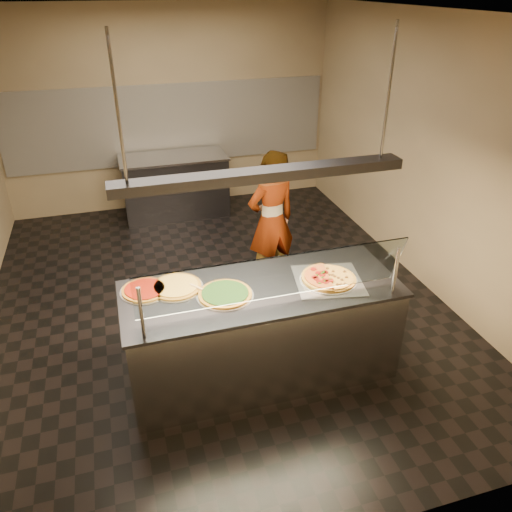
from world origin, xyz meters
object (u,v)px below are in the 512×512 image
object	(u,v)px
half_pizza_sausage	(340,276)
pizza_tomato	(145,289)
heat_lamp_housing	(262,175)
half_pizza_pepperoni	(316,279)
prep_table	(175,185)
pizza_spatula	(203,286)
perforated_tray	(328,280)
worker	(271,221)
pizza_cheese	(176,286)
serving_counter	(261,331)
pizza_spinach	(225,294)
sneeze_guard	(275,279)

from	to	relation	value
half_pizza_sausage	pizza_tomato	xyz separation A→B (m)	(-1.68, 0.29, -0.01)
heat_lamp_housing	pizza_tomato	bearing A→B (deg)	166.27
half_pizza_pepperoni	prep_table	xyz separation A→B (m)	(-0.68, 3.90, -0.50)
half_pizza_pepperoni	pizza_spatula	size ratio (longest dim) A/B	1.84
perforated_tray	worker	size ratio (longest dim) A/B	0.40
pizza_cheese	half_pizza_pepperoni	bearing A→B (deg)	-12.69
serving_counter	pizza_tomato	size ratio (longest dim) A/B	5.75
pizza_spinach	pizza_cheese	size ratio (longest dim) A/B	1.04
pizza_tomato	worker	xyz separation A→B (m)	(1.54, 1.23, -0.11)
heat_lamp_housing	pizza_spinach	bearing A→B (deg)	-175.80
half_pizza_sausage	prep_table	world-z (taller)	half_pizza_sausage
serving_counter	pizza_cheese	bearing A→B (deg)	163.13
half_pizza_sausage	prep_table	xyz separation A→B (m)	(-0.91, 3.91, -0.49)
pizza_spatula	prep_table	bearing A→B (deg)	85.63
half_pizza_sausage	pizza_spinach	xyz separation A→B (m)	(-1.04, 0.03, -0.01)
half_pizza_sausage	worker	xyz separation A→B (m)	(-0.14, 1.52, -0.13)
pizza_tomato	worker	distance (m)	1.97
pizza_spatula	worker	xyz separation A→B (m)	(1.06, 1.35, -0.13)
pizza_tomato	pizza_spatula	distance (m)	0.50
prep_table	perforated_tray	bearing A→B (deg)	-78.48
heat_lamp_housing	half_pizza_sausage	bearing A→B (deg)	-4.46
worker	serving_counter	bearing A→B (deg)	55.09
pizza_spatula	heat_lamp_housing	size ratio (longest dim) A/B	0.12
half_pizza_pepperoni	serving_counter	bearing A→B (deg)	173.65
pizza_spinach	worker	world-z (taller)	worker
pizza_tomato	serving_counter	bearing A→B (deg)	-13.73
prep_table	worker	size ratio (longest dim) A/B	0.96
worker	heat_lamp_housing	size ratio (longest dim) A/B	0.72
pizza_spatula	serving_counter	bearing A→B (deg)	-13.56
serving_counter	heat_lamp_housing	xyz separation A→B (m)	(0.00, 0.00, 1.48)
perforated_tray	half_pizza_sausage	size ratio (longest dim) A/B	1.31
sneeze_guard	half_pizza_pepperoni	world-z (taller)	sneeze_guard
half_pizza_pepperoni	heat_lamp_housing	world-z (taller)	heat_lamp_housing
half_pizza_pepperoni	worker	xyz separation A→B (m)	(0.09, 1.52, -0.13)
perforated_tray	heat_lamp_housing	size ratio (longest dim) A/B	0.29
pizza_tomato	prep_table	xyz separation A→B (m)	(0.77, 3.61, -0.48)
half_pizza_sausage	prep_table	size ratio (longest dim) A/B	0.32
half_pizza_sausage	pizza_spinach	size ratio (longest dim) A/B	1.06
sneeze_guard	pizza_cheese	bearing A→B (deg)	141.65
sneeze_guard	serving_counter	bearing A→B (deg)	90.00
perforated_tray	pizza_spatula	size ratio (longest dim) A/B	2.43
pizza_cheese	worker	distance (m)	1.79
sneeze_guard	pizza_tomato	world-z (taller)	sneeze_guard
half_pizza_sausage	worker	world-z (taller)	worker
perforated_tray	half_pizza_pepperoni	size ratio (longest dim) A/B	1.31
half_pizza_sausage	serving_counter	bearing A→B (deg)	175.54
perforated_tray	heat_lamp_housing	xyz separation A→B (m)	(-0.60, 0.05, 1.01)
pizza_cheese	prep_table	world-z (taller)	pizza_cheese
serving_counter	worker	size ratio (longest dim) A/B	1.45
pizza_cheese	pizza_spatula	xyz separation A→B (m)	(0.22, -0.10, 0.01)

